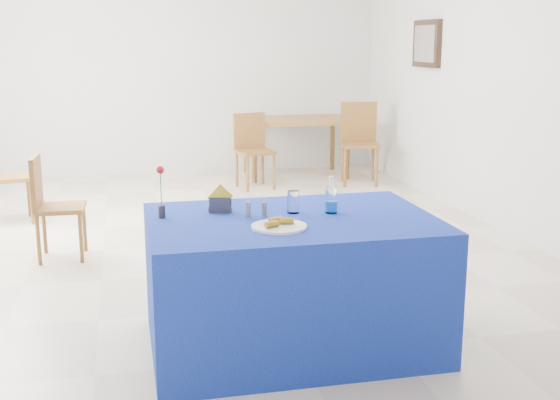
% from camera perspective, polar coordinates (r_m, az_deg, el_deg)
% --- Properties ---
extents(floor, '(7.00, 7.00, 0.00)m').
position_cam_1_polar(floor, '(6.18, -3.82, -3.46)').
color(floor, beige).
rests_on(floor, ground).
extents(room_shell, '(7.00, 7.00, 7.00)m').
position_cam_1_polar(room_shell, '(5.94, -4.07, 12.97)').
color(room_shell, silver).
rests_on(room_shell, ground).
extents(picture_frame, '(0.06, 0.64, 0.52)m').
position_cam_1_polar(picture_frame, '(8.20, 11.85, 12.33)').
color(picture_frame, black).
rests_on(picture_frame, room_shell).
extents(picture_art, '(0.02, 0.52, 0.40)m').
position_cam_1_polar(picture_art, '(8.19, 11.69, 12.33)').
color(picture_art, '#998C66').
rests_on(picture_art, room_shell).
extents(plate, '(0.30, 0.30, 0.01)m').
position_cam_1_polar(plate, '(3.71, -0.08, -2.18)').
color(plate, white).
rests_on(plate, blue_table).
extents(drinking_glass, '(0.07, 0.07, 0.13)m').
position_cam_1_polar(drinking_glass, '(4.02, 1.09, -0.15)').
color(drinking_glass, silver).
rests_on(drinking_glass, blue_table).
extents(salt_shaker, '(0.03, 0.03, 0.08)m').
position_cam_1_polar(salt_shaker, '(3.94, -2.58, -0.76)').
color(salt_shaker, slate).
rests_on(salt_shaker, blue_table).
extents(pepper_shaker, '(0.03, 0.03, 0.08)m').
position_cam_1_polar(pepper_shaker, '(3.94, -1.30, -0.76)').
color(pepper_shaker, slate).
rests_on(pepper_shaker, blue_table).
extents(blue_table, '(1.60, 1.10, 0.76)m').
position_cam_1_polar(blue_table, '(4.04, 0.93, -6.66)').
color(blue_table, navy).
rests_on(blue_table, floor).
extents(water_bottle, '(0.07, 0.07, 0.21)m').
position_cam_1_polar(water_bottle, '(4.03, 4.18, -0.06)').
color(water_bottle, white).
rests_on(water_bottle, blue_table).
extents(napkin_holder, '(0.15, 0.09, 0.17)m').
position_cam_1_polar(napkin_holder, '(4.06, -4.87, -0.30)').
color(napkin_holder, '#3B3B40').
rests_on(napkin_holder, blue_table).
extents(rose_vase, '(0.04, 0.04, 0.29)m').
position_cam_1_polar(rose_vase, '(3.95, -9.64, 0.49)').
color(rose_vase, '#25262A').
rests_on(rose_vase, blue_table).
extents(oak_table, '(1.45, 0.95, 0.76)m').
position_cam_1_polar(oak_table, '(9.13, 1.27, 6.17)').
color(oak_table, olive).
rests_on(oak_table, floor).
extents(chair_bg_left, '(0.47, 0.47, 0.89)m').
position_cam_1_polar(chair_bg_left, '(8.43, -2.25, 4.49)').
color(chair_bg_left, brown).
rests_on(chair_bg_left, floor).
extents(chair_bg_right, '(0.53, 0.53, 1.00)m').
position_cam_1_polar(chair_bg_right, '(8.73, 6.45, 5.12)').
color(chair_bg_right, brown).
rests_on(chair_bg_right, floor).
extents(chair_win_a, '(0.39, 0.39, 0.84)m').
position_cam_1_polar(chair_win_a, '(5.90, -18.20, 0.00)').
color(chair_win_a, brown).
rests_on(chair_win_a, floor).
extents(chair_win_b, '(0.47, 0.47, 0.89)m').
position_cam_1_polar(chair_win_b, '(7.23, -21.78, 2.21)').
color(chair_win_b, brown).
rests_on(chair_win_b, floor).
extents(banana_pieces, '(0.17, 0.14, 0.03)m').
position_cam_1_polar(banana_pieces, '(3.71, -0.14, -1.77)').
color(banana_pieces, gold).
rests_on(banana_pieces, plate).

